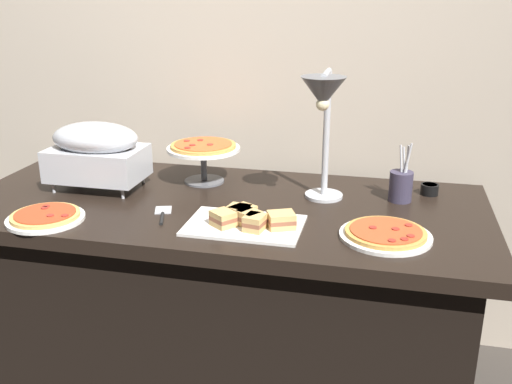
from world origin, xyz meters
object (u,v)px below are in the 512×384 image
(utensil_holder, at_px, (401,185))
(serving_spatula, at_px, (163,214))
(pizza_plate_front, at_px, (46,217))
(pizza_plate_raised_stand, at_px, (203,151))
(chafing_dish, at_px, (96,151))
(sauce_cup_near, at_px, (430,189))
(sandwich_platter, at_px, (248,221))
(heat_lamp, at_px, (324,106))
(pizza_plate_center, at_px, (386,234))

(utensil_holder, distance_m, serving_spatula, 0.86)
(pizza_plate_front, relative_size, pizza_plate_raised_stand, 0.89)
(chafing_dish, bearing_deg, serving_spatula, -31.58)
(sauce_cup_near, height_order, serving_spatula, sauce_cup_near)
(sandwich_platter, xyz_separation_m, utensil_holder, (0.48, 0.37, 0.04))
(pizza_plate_raised_stand, xyz_separation_m, sauce_cup_near, (0.87, 0.05, -0.11))
(chafing_dish, height_order, sauce_cup_near, chafing_dish)
(pizza_plate_front, distance_m, pizza_plate_raised_stand, 0.65)
(heat_lamp, relative_size, pizza_plate_front, 1.85)
(heat_lamp, height_order, pizza_plate_center, heat_lamp)
(pizza_plate_raised_stand, bearing_deg, chafing_dish, -156.42)
(pizza_plate_front, bearing_deg, chafing_dish, 87.49)
(chafing_dish, height_order, utensil_holder, chafing_dish)
(pizza_plate_center, bearing_deg, utensil_holder, 83.13)
(sandwich_platter, relative_size, sauce_cup_near, 5.69)
(chafing_dish, height_order, heat_lamp, heat_lamp)
(chafing_dish, xyz_separation_m, heat_lamp, (0.86, -0.03, 0.22))
(chafing_dish, bearing_deg, pizza_plate_center, -12.17)
(pizza_plate_front, bearing_deg, sauce_cup_near, 24.10)
(pizza_plate_raised_stand, relative_size, serving_spatula, 1.67)
(pizza_plate_center, height_order, utensil_holder, utensil_holder)
(heat_lamp, bearing_deg, serving_spatula, -160.10)
(sandwich_platter, height_order, sauce_cup_near, sandwich_platter)
(sandwich_platter, bearing_deg, chafing_dish, 158.93)
(heat_lamp, height_order, sauce_cup_near, heat_lamp)
(pizza_plate_center, xyz_separation_m, pizza_plate_raised_stand, (-0.72, 0.40, 0.12))
(sandwich_platter, distance_m, utensil_holder, 0.61)
(pizza_plate_front, height_order, pizza_plate_raised_stand, pizza_plate_raised_stand)
(pizza_plate_front, xyz_separation_m, utensil_holder, (1.15, 0.47, 0.05))
(pizza_plate_front, height_order, utensil_holder, utensil_holder)
(pizza_plate_raised_stand, bearing_deg, sandwich_platter, -55.81)
(serving_spatula, bearing_deg, pizza_plate_front, -159.25)
(serving_spatula, bearing_deg, pizza_plate_center, -1.77)
(sandwich_platter, bearing_deg, pizza_plate_raised_stand, 124.19)
(pizza_plate_front, height_order, sauce_cup_near, sauce_cup_near)
(pizza_plate_front, relative_size, pizza_plate_center, 0.89)
(sandwich_platter, bearing_deg, serving_spatula, 172.65)
(pizza_plate_raised_stand, height_order, sauce_cup_near, pizza_plate_raised_stand)
(sandwich_platter, bearing_deg, pizza_plate_front, -171.78)
(pizza_plate_raised_stand, xyz_separation_m, utensil_holder, (0.76, -0.05, -0.07))
(heat_lamp, bearing_deg, utensil_holder, 27.66)
(pizza_plate_center, relative_size, utensil_holder, 1.31)
(chafing_dish, relative_size, utensil_holder, 1.62)
(chafing_dish, distance_m, utensil_holder, 1.15)
(pizza_plate_center, bearing_deg, sandwich_platter, -177.79)
(heat_lamp, xyz_separation_m, pizza_plate_center, (0.23, -0.21, -0.35))
(pizza_plate_front, xyz_separation_m, sandwich_platter, (0.67, 0.10, 0.01))
(chafing_dish, relative_size, pizza_plate_front, 1.38)
(pizza_plate_front, bearing_deg, utensil_holder, 22.10)
(pizza_plate_raised_stand, relative_size, sandwich_platter, 0.77)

